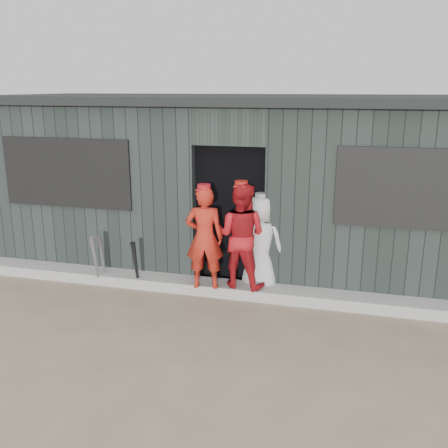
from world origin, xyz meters
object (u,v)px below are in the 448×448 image
(bat_right, at_px, (136,265))
(dugout, at_px, (250,180))
(bat_left, at_px, (96,261))
(bat_mid, at_px, (102,259))
(player_red_right, at_px, (241,235))
(player_red_left, at_px, (205,238))
(player_grey_back, at_px, (260,244))

(bat_right, bearing_deg, dugout, 56.29)
(bat_left, relative_size, bat_mid, 1.09)
(bat_right, height_order, dugout, dugout)
(player_red_right, relative_size, dugout, 0.17)
(bat_mid, xyz_separation_m, player_red_right, (2.01, 0.06, 0.48))
(player_red_left, bearing_deg, bat_mid, -14.34)
(bat_mid, height_order, dugout, dugout)
(bat_mid, xyz_separation_m, dugout, (1.78, 1.76, 0.91))
(player_grey_back, distance_m, dugout, 1.63)
(bat_mid, distance_m, player_red_right, 2.07)
(bat_left, height_order, player_red_left, player_red_left)
(bat_right, xyz_separation_m, player_red_left, (1.01, -0.02, 0.48))
(bat_right, distance_m, player_red_left, 1.11)
(bat_left, xyz_separation_m, bat_mid, (0.01, 0.18, -0.02))
(player_red_left, distance_m, dugout, 1.93)
(player_grey_back, bearing_deg, bat_right, 26.94)
(bat_left, height_order, player_red_right, player_red_right)
(bat_left, distance_m, bat_right, 0.57)
(player_grey_back, relative_size, dugout, 0.16)
(player_red_right, bearing_deg, bat_right, 13.69)
(player_red_left, height_order, dugout, dugout)
(player_red_left, distance_m, player_grey_back, 0.80)
(bat_right, bearing_deg, player_grey_back, 13.27)
(player_grey_back, bearing_deg, bat_left, 26.01)
(player_red_right, height_order, dugout, dugout)
(bat_left, bearing_deg, player_grey_back, 12.34)
(player_red_left, relative_size, player_red_right, 0.97)
(bat_left, relative_size, bat_right, 1.13)
(bat_left, xyz_separation_m, bat_right, (0.56, 0.09, -0.04))
(player_red_right, bearing_deg, bat_mid, 9.61)
(player_grey_back, bearing_deg, bat_mid, 21.56)
(player_red_right, distance_m, dugout, 1.76)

